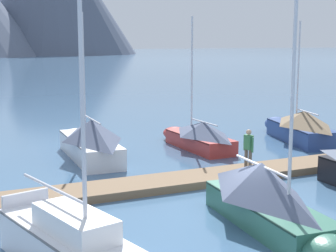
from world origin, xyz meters
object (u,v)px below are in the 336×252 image
object	(u,v)px
sailboat_mid_dock_starboard	(269,199)
sailboat_far_berth	(197,135)
sailboat_end_of_dock	(298,126)
sailboat_mid_dock_port	(89,139)
person_on_dock	(248,147)

from	to	relation	value
sailboat_mid_dock_starboard	sailboat_far_berth	bearing A→B (deg)	69.60
sailboat_far_berth	sailboat_end_of_dock	world-z (taller)	sailboat_far_berth
sailboat_mid_dock_port	sailboat_mid_dock_starboard	bearing A→B (deg)	-81.68
sailboat_mid_dock_port	sailboat_mid_dock_starboard	world-z (taller)	sailboat_mid_dock_starboard
sailboat_mid_dock_port	person_on_dock	distance (m)	7.87
sailboat_mid_dock_port	sailboat_end_of_dock	bearing A→B (deg)	-6.04
person_on_dock	sailboat_far_berth	bearing A→B (deg)	79.39
sailboat_mid_dock_port	sailboat_mid_dock_starboard	distance (m)	11.56
sailboat_end_of_dock	sailboat_far_berth	bearing A→B (deg)	171.96
sailboat_far_berth	person_on_dock	distance (m)	6.06
sailboat_mid_dock_starboard	sailboat_far_berth	size ratio (longest dim) A/B	1.18
sailboat_mid_dock_port	person_on_dock	world-z (taller)	sailboat_mid_dock_port
sailboat_mid_dock_port	sailboat_far_berth	size ratio (longest dim) A/B	1.05
sailboat_end_of_dock	person_on_dock	bearing A→B (deg)	-144.84
sailboat_mid_dock_port	sailboat_end_of_dock	world-z (taller)	sailboat_mid_dock_port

